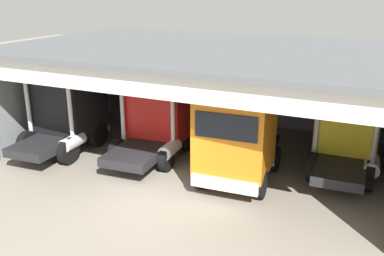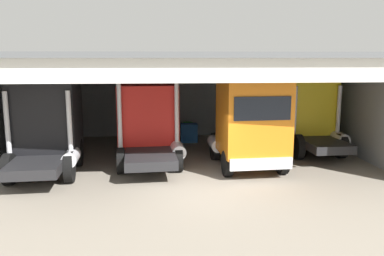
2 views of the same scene
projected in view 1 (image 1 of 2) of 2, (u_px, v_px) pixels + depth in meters
name	position (u px, v px, depth m)	size (l,w,h in m)	color
ground_plane	(150.00, 200.00, 14.88)	(80.00, 80.00, 0.00)	gray
workshop_shed	(215.00, 74.00, 18.84)	(16.34, 10.60, 4.74)	gray
truck_black_center_right_bay	(67.00, 108.00, 18.99)	(2.79, 4.81, 3.58)	black
truck_red_left_bay	(158.00, 115.00, 18.47)	(2.95, 5.07, 3.69)	red
truck_orange_right_bay	(237.00, 136.00, 15.50)	(2.88, 5.36, 3.69)	orange
truck_yellow_center_left_bay	(348.00, 126.00, 16.72)	(2.61, 4.95, 3.54)	yellow
oil_drum	(240.00, 118.00, 22.43)	(0.58, 0.58, 0.91)	#197233
tool_cart	(233.00, 123.00, 21.53)	(0.90, 0.60, 1.00)	#1E59A5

